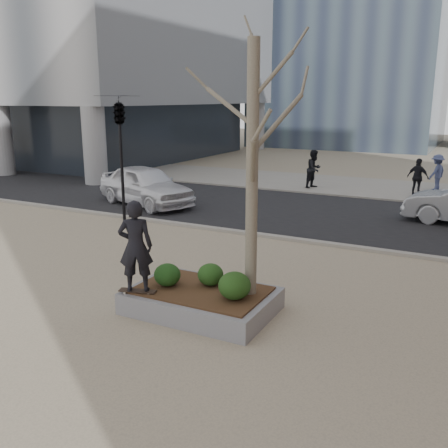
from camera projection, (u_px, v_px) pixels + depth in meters
The scene contains 16 objects.
ground at pixel (163, 302), 11.07m from camera, with size 120.00×120.00×0.00m, color gray.
street at pixel (306, 213), 19.67m from camera, with size 60.00×8.00×0.02m, color black.
far_sidewalk at pixel (349, 186), 25.69m from camera, with size 60.00×6.00×0.02m, color gray.
planter at pixel (201, 301), 10.57m from camera, with size 3.00×2.00×0.45m, color gray.
planter_mulch at pixel (201, 290), 10.51m from camera, with size 2.70×1.70×0.04m, color #382314.
sycamore_tree at pixel (253, 131), 9.51m from camera, with size 2.80×2.80×6.60m, color gray, non-canonical shape.
shrub_left at pixel (167, 275), 10.65m from camera, with size 0.57×0.57×0.48m, color #153511.
shrub_middle at pixel (210, 274), 10.68m from camera, with size 0.56×0.56×0.47m, color #143912.
shrub_right at pixel (235, 286), 9.93m from camera, with size 0.66×0.66×0.56m, color #153B13.
skateboard at pixel (138, 292), 10.36m from camera, with size 0.78×0.20×0.07m, color black, non-canonical shape.
skateboarder at pixel (136, 246), 10.11m from camera, with size 0.70×0.46×1.91m, color black.
police_car at pixel (146, 185), 20.89m from camera, with size 1.97×4.89×1.67m, color white.
pedestrian_a at pixel (314, 169), 24.88m from camera, with size 0.92×0.72×1.89m, color black.
pedestrian_b at pixel (437, 172), 24.35m from camera, with size 1.12×0.64×1.73m, color #3D466E.
pedestrian_c at pixel (418, 177), 22.76m from camera, with size 1.01×0.42×1.73m, color black.
traffic_light_near at pixel (121, 160), 17.79m from camera, with size 0.60×2.48×4.50m, color black, non-canonical shape.
Camera 1 is at (5.96, -8.52, 4.39)m, focal length 40.00 mm.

